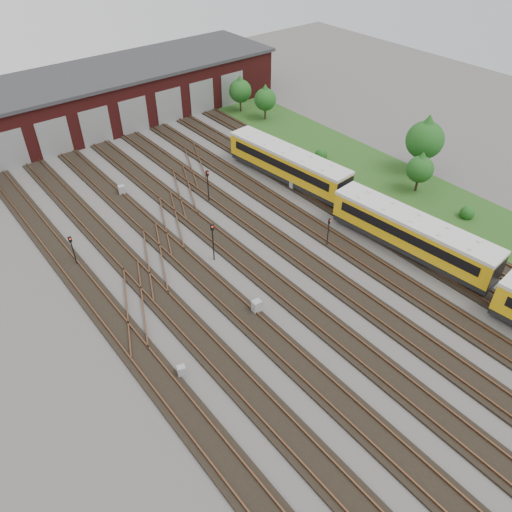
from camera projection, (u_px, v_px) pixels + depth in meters
ground at (304, 283)px, 40.34m from camera, size 120.00×120.00×0.00m
track_network at (297, 279)px, 40.55m from camera, size 30.40×70.00×0.33m
maintenance_shed at (89, 100)px, 62.83m from camera, size 51.00×12.50×6.35m
grass_verge at (367, 166)px, 55.75m from camera, size 8.00×55.00×0.05m
metro_train at (412, 233)px, 42.44m from camera, size 4.13×47.16×3.09m
signal_mast_0 at (72, 247)px, 40.97m from camera, size 0.26×0.25×2.93m
signal_mast_1 at (208, 182)px, 48.57m from camera, size 0.31×0.29×3.50m
signal_mast_2 at (213, 238)px, 41.27m from camera, size 0.32×0.30×3.65m
signal_mast_3 at (328, 229)px, 43.05m from camera, size 0.27×0.26×2.89m
relay_cabinet_0 at (182, 371)px, 32.79m from camera, size 0.65×0.59×0.89m
relay_cabinet_1 at (122, 190)px, 50.72m from camera, size 0.74×0.67×1.04m
relay_cabinet_2 at (257, 307)px, 37.39m from camera, size 0.70×0.59×1.11m
relay_cabinet_3 at (293, 185)px, 51.68m from camera, size 0.56×0.47×0.93m
relay_cabinet_4 at (325, 173)px, 53.53m from camera, size 0.80×0.73×1.07m
tree_0 at (240, 88)px, 66.10m from camera, size 3.00×3.00×4.97m
tree_1 at (265, 97)px, 64.17m from camera, size 2.83×2.83×4.69m
tree_2 at (426, 136)px, 52.20m from camera, size 3.98×3.98×6.60m
tree_3 at (421, 166)px, 49.81m from camera, size 2.70×2.70×4.48m
bush_0 at (468, 211)px, 47.35m from camera, size 1.38×1.38×1.38m
bush_1 at (321, 153)px, 56.71m from camera, size 1.43×1.43×1.43m
bush_2 at (240, 97)px, 70.74m from camera, size 1.13×1.13×1.13m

